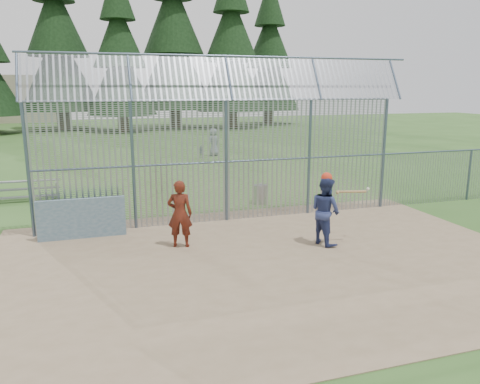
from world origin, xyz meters
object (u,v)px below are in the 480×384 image
object	(u,v)px
dugout_wall	(82,218)
bleacher	(20,190)
trash_can	(261,194)
onlooker	(180,214)
batter	(325,211)

from	to	relation	value
dugout_wall	bleacher	size ratio (longest dim) A/B	0.83
dugout_wall	trash_can	xyz separation A→B (m)	(6.49, 2.44, -0.24)
onlooker	dugout_wall	bearing A→B (deg)	-14.29
onlooker	bleacher	bearing A→B (deg)	-38.72
onlooker	bleacher	distance (m)	9.02
dugout_wall	bleacher	xyz separation A→B (m)	(-2.44, 5.84, -0.21)
dugout_wall	trash_can	world-z (taller)	dugout_wall
dugout_wall	onlooker	size ratio (longest dim) A/B	1.32
batter	trash_can	distance (m)	5.08
dugout_wall	batter	distance (m)	7.09
batter	onlooker	distance (m)	4.09
batter	trash_can	world-z (taller)	batter
trash_can	bleacher	world-z (taller)	trash_can
batter	onlooker	world-z (taller)	batter
batter	dugout_wall	bearing A→B (deg)	53.72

